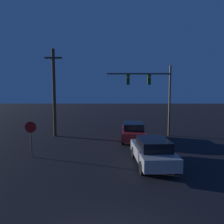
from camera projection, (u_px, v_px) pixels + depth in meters
car_near at (153, 151)px, 11.89m from camera, size 2.02×4.48×1.51m
car_far at (133, 131)px, 17.63m from camera, size 2.00×4.48×1.51m
traffic_signal_mast at (154, 89)px, 19.26m from camera, size 5.66×0.30×6.27m
stop_sign at (31, 132)px, 13.25m from camera, size 0.69×0.07×2.22m
utility_pole at (54, 92)px, 19.10m from camera, size 1.48×0.28×7.63m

